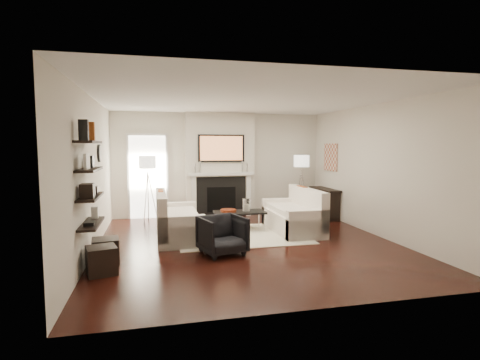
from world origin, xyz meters
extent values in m
plane|color=black|center=(0.00, 0.00, 0.00)|extent=(6.00, 6.00, 0.00)
plane|color=white|center=(0.00, 0.00, 2.70)|extent=(6.00, 6.00, 0.00)
plane|color=silver|center=(0.00, 3.00, 1.35)|extent=(5.50, 0.00, 5.50)
plane|color=silver|center=(0.00, -3.00, 1.35)|extent=(5.50, 0.00, 5.50)
plane|color=silver|center=(-2.75, 0.00, 1.35)|extent=(0.00, 6.00, 6.00)
plane|color=silver|center=(2.75, 0.00, 1.35)|extent=(0.00, 6.00, 6.00)
cube|color=silver|center=(0.00, 2.88, 1.35)|extent=(1.80, 0.25, 2.70)
cube|color=black|center=(0.00, 2.74, 0.52)|extent=(1.30, 0.02, 1.04)
cube|color=black|center=(0.00, 2.73, 0.45)|extent=(0.75, 0.02, 0.65)
cube|color=white|center=(-0.72, 2.71, 0.55)|extent=(0.12, 0.08, 1.10)
cube|color=white|center=(0.72, 2.71, 0.55)|extent=(0.12, 0.08, 1.10)
cube|color=white|center=(0.00, 2.69, 1.12)|extent=(1.70, 0.18, 0.07)
cube|color=black|center=(0.00, 2.71, 1.78)|extent=(1.20, 0.06, 0.70)
cube|color=#BF723F|center=(0.00, 2.68, 1.78)|extent=(1.10, 0.00, 0.62)
cylinder|color=silver|center=(-0.55, 2.70, 1.30)|extent=(0.04, 0.04, 0.30)
cylinder|color=silver|center=(-0.68, 2.70, 1.27)|extent=(0.04, 0.04, 0.24)
cylinder|color=silver|center=(0.55, 2.70, 1.30)|extent=(0.04, 0.04, 0.30)
cylinder|color=silver|center=(0.68, 2.70, 1.27)|extent=(0.04, 0.04, 0.24)
cube|color=white|center=(-1.85, 2.98, 1.05)|extent=(0.90, 0.02, 2.10)
cube|color=white|center=(-2.33, 2.96, 1.05)|extent=(0.06, 0.06, 2.16)
cube|color=white|center=(-1.37, 2.96, 1.05)|extent=(0.06, 0.06, 2.16)
cube|color=white|center=(-1.85, 2.96, 2.13)|extent=(1.02, 0.06, 0.06)
cube|color=#EFE2C3|center=(0.01, 0.59, 0.01)|extent=(2.60, 2.00, 0.01)
cube|color=white|center=(-1.24, 0.68, 0.21)|extent=(0.85, 1.80, 0.42)
cube|color=white|center=(-1.58, 0.68, 0.53)|extent=(0.18, 1.80, 0.80)
cube|color=white|center=(-1.24, -0.13, 0.30)|extent=(0.85, 0.18, 0.60)
cube|color=white|center=(-1.24, 1.49, 0.30)|extent=(0.85, 0.18, 0.60)
cube|color=white|center=(-1.19, 0.68, 0.47)|extent=(0.63, 1.44, 0.10)
cube|color=#8C3C11|center=(-1.58, 0.98, 0.73)|extent=(0.10, 0.42, 0.42)
cube|color=black|center=(-1.58, 0.38, 0.72)|extent=(0.10, 0.40, 0.40)
cube|color=white|center=(1.20, 0.73, 0.21)|extent=(0.85, 1.80, 0.42)
cube|color=white|center=(1.53, 0.73, 0.53)|extent=(0.18, 1.80, 0.80)
cube|color=white|center=(1.20, -0.08, 0.30)|extent=(0.85, 0.18, 0.60)
cube|color=white|center=(1.20, 1.54, 0.30)|extent=(0.85, 0.18, 0.60)
cube|color=white|center=(1.15, 0.73, 0.47)|extent=(0.63, 1.44, 0.10)
cube|color=#8C3C11|center=(1.53, 1.03, 0.73)|extent=(0.10, 0.42, 0.42)
cube|color=black|center=(1.53, 0.43, 0.72)|extent=(0.10, 0.40, 0.40)
cube|color=black|center=(0.10, 1.06, 0.40)|extent=(1.10, 0.55, 0.04)
cylinder|color=silver|center=(-0.40, 0.84, 0.19)|extent=(0.02, 0.02, 0.38)
cylinder|color=silver|center=(0.60, 0.84, 0.19)|extent=(0.02, 0.02, 0.38)
cylinder|color=silver|center=(-0.40, 1.28, 0.19)|extent=(0.02, 0.02, 0.38)
cylinder|color=silver|center=(0.60, 1.28, 0.19)|extent=(0.02, 0.02, 0.38)
cylinder|color=white|center=(0.25, 1.06, 0.56)|extent=(0.16, 0.16, 0.28)
cylinder|color=white|center=(0.25, 1.06, 0.50)|extent=(0.11, 0.11, 0.16)
cylinder|color=#9F381A|center=(-0.15, 1.06, 0.45)|extent=(0.34, 0.34, 0.06)
imported|color=black|center=(-0.59, -0.61, 0.36)|extent=(0.85, 0.82, 0.72)
cylinder|color=silver|center=(-1.85, 2.51, 0.60)|extent=(0.02, 0.02, 1.20)
cylinder|color=white|center=(-1.85, 2.51, 1.45)|extent=(0.40, 0.40, 0.30)
cylinder|color=silver|center=(-1.74, 2.51, 0.60)|extent=(0.25, 0.02, 1.23)
cylinder|color=silver|center=(-1.91, 2.61, 0.60)|extent=(0.14, 0.22, 1.23)
cylinder|color=silver|center=(-1.91, 2.42, 0.60)|extent=(0.14, 0.22, 1.23)
cylinder|color=silver|center=(2.05, 2.33, 0.60)|extent=(0.02, 0.02, 1.20)
cylinder|color=white|center=(2.05, 2.33, 1.45)|extent=(0.40, 0.40, 0.30)
cylinder|color=silver|center=(2.16, 2.33, 0.60)|extent=(0.25, 0.02, 1.23)
cylinder|color=silver|center=(2.00, 2.43, 0.60)|extent=(0.14, 0.22, 1.23)
cylinder|color=silver|center=(1.99, 2.24, 0.60)|extent=(0.14, 0.22, 1.23)
cube|color=black|center=(2.57, 2.02, 0.73)|extent=(0.35, 1.20, 0.04)
cube|color=black|center=(2.57, 1.47, 0.35)|extent=(0.30, 0.04, 0.71)
cube|color=black|center=(2.57, 2.57, 0.35)|extent=(0.30, 0.04, 0.71)
cube|color=tan|center=(2.73, 2.05, 1.55)|extent=(0.03, 0.70, 0.70)
cube|color=black|center=(-2.62, -1.00, 0.70)|extent=(0.25, 1.00, 0.03)
cube|color=black|center=(-2.62, -1.00, 1.10)|extent=(0.25, 1.00, 0.04)
cube|color=black|center=(-2.62, -1.00, 1.50)|extent=(0.25, 1.00, 0.04)
cube|color=black|center=(-2.62, -1.00, 1.90)|extent=(0.25, 1.00, 0.04)
cube|color=black|center=(-2.62, -1.36, 2.06)|extent=(0.12, 0.10, 0.28)
cube|color=#8C3C11|center=(-2.62, -0.81, 2.06)|extent=(0.12, 0.10, 0.28)
cube|color=white|center=(-2.62, -1.21, 1.63)|extent=(0.04, 0.30, 0.22)
cube|color=black|center=(-2.62, -0.72, 1.61)|extent=(0.04, 0.22, 0.18)
cube|color=black|center=(-2.62, -1.24, 1.22)|extent=(0.18, 0.25, 0.20)
cube|color=black|center=(-2.62, -0.81, 1.18)|extent=(0.15, 0.12, 0.12)
cube|color=black|center=(-2.62, -1.18, 0.74)|extent=(0.14, 0.20, 0.05)
cube|color=white|center=(-2.62, -0.65, 0.81)|extent=(0.10, 0.10, 0.18)
cylinder|color=black|center=(-2.73, 0.90, 1.70)|extent=(0.04, 0.34, 0.34)
cylinder|color=white|center=(-2.71, 0.90, 1.70)|extent=(0.01, 0.29, 0.29)
cube|color=black|center=(-2.47, -0.72, 0.20)|extent=(0.45, 0.45, 0.40)
cube|color=black|center=(-2.47, -1.20, 0.20)|extent=(0.49, 0.49, 0.40)
camera|label=1|loc=(-1.72, -6.77, 1.85)|focal=28.00mm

